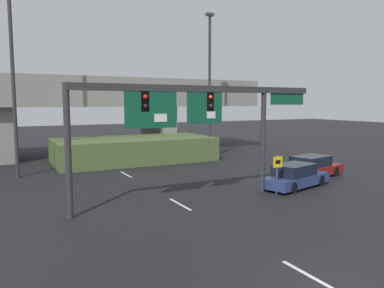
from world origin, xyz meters
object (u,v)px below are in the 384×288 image
at_px(speed_limit_sign, 277,169).
at_px(parked_sedan_near_right, 295,177).
at_px(parked_sedan_mid_right, 312,167).
at_px(highway_light_pole_far, 209,83).
at_px(signal_gantry, 193,110).
at_px(highway_light_pole_near, 12,50).

xyz_separation_m(speed_limit_sign, parked_sedan_near_right, (2.11, 0.87, -0.76)).
height_order(parked_sedan_near_right, parked_sedan_mid_right, parked_sedan_mid_right).
bearing_deg(speed_limit_sign, highway_light_pole_far, 75.80).
bearing_deg(speed_limit_sign, parked_sedan_near_right, 22.36).
height_order(signal_gantry, parked_sedan_mid_right, signal_gantry).
bearing_deg(highway_light_pole_near, speed_limit_sign, -43.56).
bearing_deg(parked_sedan_mid_right, highway_light_pole_far, 89.33).
relative_size(speed_limit_sign, parked_sedan_mid_right, 0.43).
bearing_deg(highway_light_pole_near, signal_gantry, -55.28).
xyz_separation_m(parked_sedan_near_right, parked_sedan_mid_right, (3.20, 1.86, 0.02)).
relative_size(highway_light_pole_far, parked_sedan_mid_right, 2.50).
xyz_separation_m(highway_light_pole_near, highway_light_pole_far, (15.59, 1.34, -1.69)).
bearing_deg(highway_light_pole_far, highway_light_pole_near, -175.07).
relative_size(signal_gantry, parked_sedan_near_right, 2.68).
xyz_separation_m(signal_gantry, speed_limit_sign, (4.76, -0.81, -3.24)).
xyz_separation_m(signal_gantry, highway_light_pole_far, (8.06, 12.22, 2.04)).
relative_size(signal_gantry, highway_light_pole_near, 0.84).
distance_m(highway_light_pole_near, parked_sedan_near_right, 19.60).
height_order(highway_light_pole_near, parked_sedan_mid_right, highway_light_pole_near).
bearing_deg(signal_gantry, parked_sedan_mid_right, 10.77).
relative_size(highway_light_pole_near, highway_light_pole_far, 1.27).
bearing_deg(parked_sedan_near_right, speed_limit_sign, -171.81).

